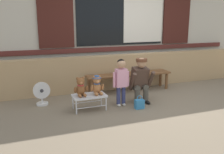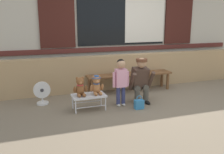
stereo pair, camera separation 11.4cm
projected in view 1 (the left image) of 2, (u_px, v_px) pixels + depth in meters
name	position (u px, v px, depth m)	size (l,w,h in m)	color
ground_plane	(155.00, 104.00, 5.11)	(60.00, 60.00, 0.00)	#756651
brick_low_wall	(127.00, 71.00, 6.31)	(7.08, 0.25, 0.85)	tan
shop_facade	(120.00, 18.00, 6.48)	(7.23, 0.26, 3.45)	#B7B2A3
wooden_bench_long	(129.00, 76.00, 5.95)	(2.10, 0.40, 0.44)	brown
small_display_bench	(89.00, 96.00, 4.74)	(0.64, 0.36, 0.30)	silver
teddy_bear_plain	(81.00, 87.00, 4.64)	(0.28, 0.26, 0.36)	brown
teddy_bear_with_hat	(97.00, 85.00, 4.75)	(0.28, 0.27, 0.36)	#A86B3D
child_standing	(121.00, 77.00, 4.89)	(0.35, 0.18, 0.96)	navy
adult_crouching	(140.00, 80.00, 5.15)	(0.50, 0.49, 0.95)	#4C473D
handbag_on_ground	(139.00, 104.00, 4.84)	(0.18, 0.11, 0.27)	teal
floor_fan	(42.00, 94.00, 5.01)	(0.34, 0.24, 0.48)	silver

